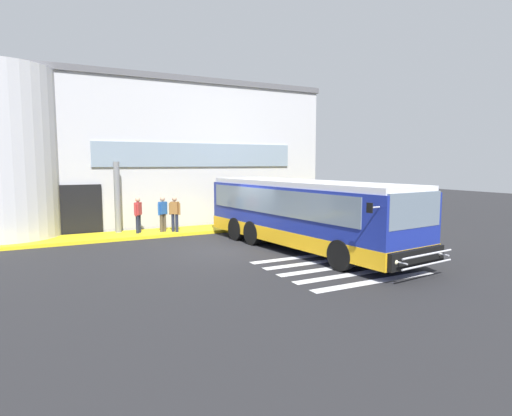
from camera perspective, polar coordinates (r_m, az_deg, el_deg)
name	(u,v)px	position (r m, az deg, el deg)	size (l,w,h in m)	color
ground_plane	(229,250)	(16.65, -3.71, -5.70)	(80.00, 90.00, 0.02)	#232326
bay_paint_stripes	(337,267)	(14.12, 10.85, -7.90)	(4.40, 3.96, 0.01)	silver
terminal_building	(144,155)	(27.11, -14.96, 6.94)	(18.42, 13.80, 7.77)	#B7B7BC
boarding_curb	(190,231)	(21.05, -8.95, -3.03)	(20.62, 2.00, 0.15)	yellow
entry_support_column	(117,197)	(20.66, -18.24, 1.38)	(0.28, 0.28, 3.30)	slate
bus_main_foreground	(304,216)	(16.61, 6.50, -1.06)	(3.69, 10.81, 2.70)	navy
passenger_near_column	(138,213)	(20.26, -15.66, -0.67)	(0.40, 0.49, 1.68)	#1E2338
passenger_by_doorway	(163,212)	(20.31, -12.50, -0.57)	(0.52, 0.38, 1.68)	#4C4233
passenger_at_curb_edge	(175,211)	(20.23, -10.90, -0.46)	(0.51, 0.51, 1.68)	#1E2338
safety_bollard_yellow	(252,222)	(20.97, -0.58, -1.95)	(0.18, 0.18, 0.90)	yellow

